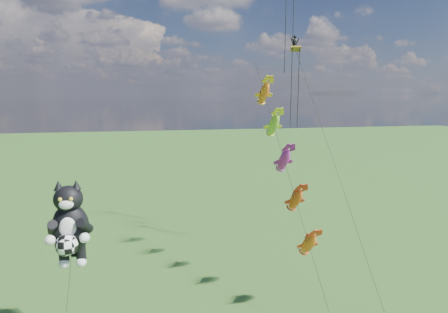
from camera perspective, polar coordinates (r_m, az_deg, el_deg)
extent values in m
cylinder|color=black|center=(26.20, -22.92, -21.03)|extent=(0.54, 2.68, 6.07)
ellipsoid|color=black|center=(25.67, -22.31, -10.14)|extent=(2.54, 2.20, 3.29)
ellipsoid|color=black|center=(25.01, -22.64, -5.99)|extent=(1.99, 1.85, 1.67)
cone|color=black|center=(24.91, -23.93, -4.06)|extent=(0.66, 0.66, 0.62)
cone|color=black|center=(24.70, -21.60, -4.01)|extent=(0.66, 0.66, 0.62)
ellipsoid|color=white|center=(24.42, -22.92, -6.75)|extent=(0.92, 0.57, 0.60)
ellipsoid|color=white|center=(24.86, -22.70, -10.05)|extent=(1.08, 0.56, 1.36)
sphere|color=gold|center=(24.33, -23.72, -6.03)|extent=(0.25, 0.25, 0.25)
sphere|color=gold|center=(24.20, -22.29, -6.01)|extent=(0.25, 0.25, 0.25)
sphere|color=white|center=(24.98, -24.99, -11.49)|extent=(0.62, 0.62, 0.62)
sphere|color=white|center=(24.58, -20.48, -11.54)|extent=(0.62, 0.62, 0.62)
sphere|color=white|center=(26.44, -23.20, -14.77)|extent=(0.66, 0.66, 0.66)
sphere|color=white|center=(26.24, -20.93, -14.81)|extent=(0.66, 0.66, 0.66)
sphere|color=white|center=(24.57, -22.86, -12.34)|extent=(1.31, 1.31, 1.31)
cylinder|color=black|center=(30.03, 9.85, -2.98)|extent=(1.49, 15.77, 19.21)
ellipsoid|color=orange|center=(28.35, 12.78, -12.79)|extent=(1.00, 2.20, 2.35)
ellipsoid|color=orange|center=(29.31, 10.86, -6.41)|extent=(1.00, 2.20, 2.35)
ellipsoid|color=#D833AA|center=(30.65, 9.13, -0.51)|extent=(1.00, 2.20, 2.35)
ellipsoid|color=green|center=(32.30, 7.56, 4.85)|extent=(1.00, 2.20, 2.35)
ellipsoid|color=red|center=(34.23, 6.14, 9.64)|extent=(1.00, 2.20, 2.35)
cylinder|color=black|center=(33.55, 15.78, 1.01)|extent=(1.63, 17.02, 22.54)
cube|color=#1D9C12|center=(37.83, 10.88, 15.83)|extent=(0.99, 0.52, 0.54)
cylinder|color=black|center=(37.47, 10.20, 10.01)|extent=(0.08, 0.08, 7.70)
cylinder|color=black|center=(37.72, 11.18, 9.97)|extent=(0.08, 0.08, 7.70)
cylinder|color=black|center=(41.04, 9.34, 18.39)|extent=(0.08, 0.08, 8.93)
cylinder|color=black|center=(41.31, 10.40, 18.31)|extent=(0.08, 0.08, 8.93)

